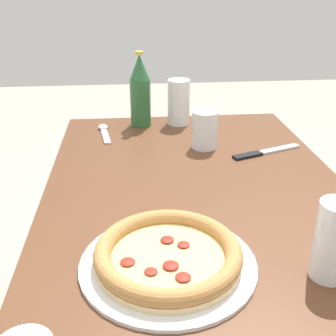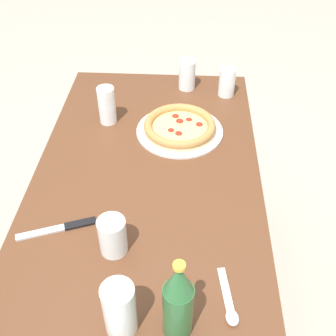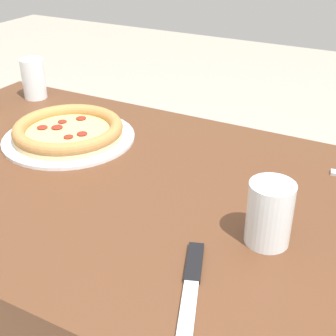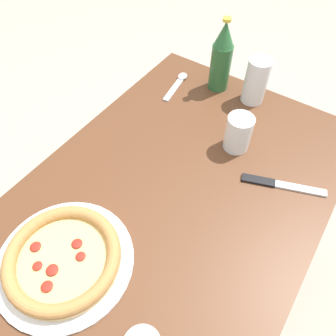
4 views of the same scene
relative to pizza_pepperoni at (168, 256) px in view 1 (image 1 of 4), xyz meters
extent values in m
cube|color=#56331E|center=(0.22, -0.10, -0.37)|extent=(1.28, 0.75, 0.71)
cylinder|color=silver|center=(0.00, 0.00, -0.02)|extent=(0.32, 0.32, 0.01)
cylinder|color=#E5C689|center=(0.00, 0.00, -0.01)|extent=(0.26, 0.26, 0.01)
cylinder|color=#E5C170|center=(0.00, 0.00, 0.00)|extent=(0.23, 0.23, 0.00)
torus|color=#AD7A42|center=(0.00, 0.00, 0.01)|extent=(0.27, 0.27, 0.03)
ellipsoid|color=maroon|center=(-0.03, 0.00, 0.01)|extent=(0.03, 0.03, 0.01)
ellipsoid|color=maroon|center=(-0.05, 0.03, 0.00)|extent=(0.02, 0.02, 0.01)
ellipsoid|color=maroon|center=(-0.07, -0.02, 0.01)|extent=(0.03, 0.03, 0.01)
ellipsoid|color=maroon|center=(-0.02, 0.07, 0.01)|extent=(0.03, 0.03, 0.01)
ellipsoid|color=maroon|center=(0.04, 0.00, 0.01)|extent=(0.03, 0.03, 0.01)
ellipsoid|color=maroon|center=(0.03, -0.03, 0.00)|extent=(0.02, 0.02, 0.01)
cylinder|color=white|center=(0.77, -0.11, 0.06)|extent=(0.08, 0.08, 0.15)
cylinder|color=black|center=(0.77, -0.11, 0.04)|extent=(0.06, 0.06, 0.11)
cylinder|color=white|center=(-0.05, -0.27, 0.05)|extent=(0.06, 0.06, 0.14)
cylinder|color=orange|center=(-0.05, -0.27, 0.04)|extent=(0.05, 0.05, 0.12)
cylinder|color=white|center=(0.55, -0.16, 0.04)|extent=(0.08, 0.08, 0.11)
cylinder|color=maroon|center=(0.55, -0.16, 0.02)|extent=(0.06, 0.06, 0.07)
cylinder|color=#286033|center=(0.77, 0.02, 0.06)|extent=(0.07, 0.07, 0.16)
cone|color=#286033|center=(0.77, 0.02, 0.18)|extent=(0.07, 0.07, 0.08)
cylinder|color=gold|center=(0.77, 0.02, 0.22)|extent=(0.03, 0.03, 0.01)
cube|color=black|center=(0.47, -0.27, -0.02)|extent=(0.06, 0.09, 0.01)
cube|color=silver|center=(0.51, -0.38, -0.02)|extent=(0.07, 0.14, 0.01)
cube|color=silver|center=(0.66, 0.14, -0.02)|extent=(0.13, 0.04, 0.01)
ellipsoid|color=silver|center=(0.74, 0.15, -0.01)|extent=(0.05, 0.04, 0.01)
camera|label=1|loc=(-0.61, 0.06, 0.46)|focal=45.00mm
camera|label=2|loc=(1.26, 0.03, 0.91)|focal=45.00mm
camera|label=3|loc=(0.70, -0.80, 0.47)|focal=50.00mm
camera|label=4|loc=(-0.11, -0.37, 0.71)|focal=35.00mm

